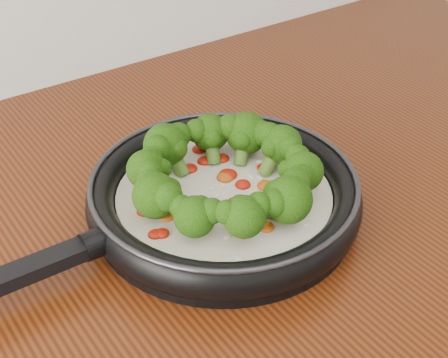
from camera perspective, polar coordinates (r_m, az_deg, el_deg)
skillet at (r=0.72m, az=-0.19°, el=-1.09°), size 0.47×0.31×0.09m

